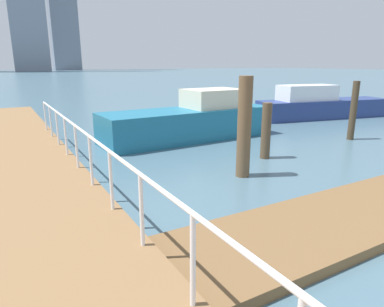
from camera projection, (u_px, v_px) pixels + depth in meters
ground_plane at (142, 140)px, 13.20m from camera, size 300.00×300.00×0.00m
dock_piling_2 at (266, 131)px, 10.46m from camera, size 0.30×0.30×1.72m
dock_piling_4 at (353, 111)px, 13.00m from camera, size 0.25×0.25×2.24m
dock_piling_5 at (244, 128)px, 8.66m from camera, size 0.36×0.36×2.58m
moored_boat_1 at (320, 105)px, 18.34m from camera, size 7.60×3.08×1.77m
moored_boat_2 at (192, 120)px, 13.32m from camera, size 6.91×2.35×1.88m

